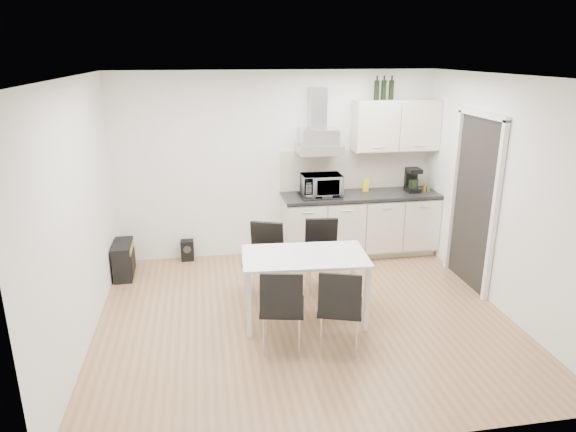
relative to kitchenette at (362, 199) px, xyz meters
name	(u,v)px	position (x,y,z in m)	size (l,w,h in m)	color
ground	(304,317)	(-1.19, -1.73, -0.83)	(4.50, 4.50, 0.00)	#A37B54
wall_back	(277,166)	(-1.19, 0.27, 0.47)	(4.50, 0.10, 2.60)	white
wall_front	(364,289)	(-1.19, -3.73, 0.47)	(4.50, 0.10, 2.60)	white
wall_left	(78,217)	(-3.44, -1.73, 0.47)	(0.10, 4.00, 2.60)	white
wall_right	(503,196)	(1.06, -1.73, 0.47)	(0.10, 4.00, 2.60)	white
ceiling	(306,76)	(-1.19, -1.73, 1.77)	(4.50, 4.50, 0.00)	white
doorway	(473,204)	(1.02, -1.18, 0.22)	(0.08, 1.04, 2.10)	white
kitchenette	(362,199)	(0.00, 0.00, 0.00)	(2.22, 0.64, 2.52)	beige
dining_table	(305,262)	(-1.19, -1.74, -0.17)	(1.38, 0.84, 0.75)	white
chair_far_left	(264,262)	(-1.56, -1.12, -0.39)	(0.44, 0.50, 0.88)	black
chair_far_right	(323,257)	(-0.83, -1.11, -0.39)	(0.44, 0.50, 0.88)	black
chair_near_left	(282,308)	(-1.52, -2.31, -0.39)	(0.44, 0.50, 0.88)	black
chair_near_right	(340,308)	(-0.96, -2.40, -0.39)	(0.44, 0.50, 0.88)	black
guitar_amp	(124,259)	(-3.30, -0.25, -0.60)	(0.25, 0.56, 0.46)	black
floor_speaker	(187,250)	(-2.49, 0.17, -0.68)	(0.17, 0.16, 0.29)	black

